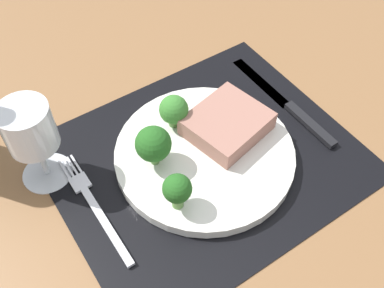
{
  "coord_description": "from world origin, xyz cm",
  "views": [
    {
      "loc": [
        -22.89,
        -30.94,
        51.56
      ],
      "look_at": [
        -0.78,
        2.0,
        1.9
      ],
      "focal_mm": 42.22,
      "sensor_mm": 36.0,
      "label": 1
    }
  ],
  "objects_px": {
    "fork": "(94,206)",
    "knife": "(290,107)",
    "plate": "(205,154)",
    "steak": "(227,124)",
    "wine_glass": "(30,132)"
  },
  "relations": [
    {
      "from": "fork",
      "to": "knife",
      "type": "xyz_separation_m",
      "value": [
        0.33,
        -0.01,
        0.0
      ]
    },
    {
      "from": "plate",
      "to": "steak",
      "type": "distance_m",
      "value": 0.05
    },
    {
      "from": "fork",
      "to": "wine_glass",
      "type": "bearing_deg",
      "value": 108.58
    },
    {
      "from": "steak",
      "to": "fork",
      "type": "bearing_deg",
      "value": 179.73
    },
    {
      "from": "steak",
      "to": "fork",
      "type": "xyz_separation_m",
      "value": [
        -0.21,
        0.0,
        -0.03
      ]
    },
    {
      "from": "fork",
      "to": "wine_glass",
      "type": "height_order",
      "value": "wine_glass"
    },
    {
      "from": "fork",
      "to": "knife",
      "type": "bearing_deg",
      "value": -1.85
    },
    {
      "from": "fork",
      "to": "knife",
      "type": "relative_size",
      "value": 0.83
    },
    {
      "from": "steak",
      "to": "knife",
      "type": "height_order",
      "value": "steak"
    },
    {
      "from": "plate",
      "to": "steak",
      "type": "relative_size",
      "value": 2.36
    },
    {
      "from": "fork",
      "to": "wine_glass",
      "type": "distance_m",
      "value": 0.12
    },
    {
      "from": "fork",
      "to": "steak",
      "type": "bearing_deg",
      "value": -0.58
    },
    {
      "from": "steak",
      "to": "wine_glass",
      "type": "height_order",
      "value": "wine_glass"
    },
    {
      "from": "steak",
      "to": "wine_glass",
      "type": "xyz_separation_m",
      "value": [
        -0.24,
        0.09,
        0.06
      ]
    },
    {
      "from": "wine_glass",
      "to": "fork",
      "type": "bearing_deg",
      "value": -71.11
    }
  ]
}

